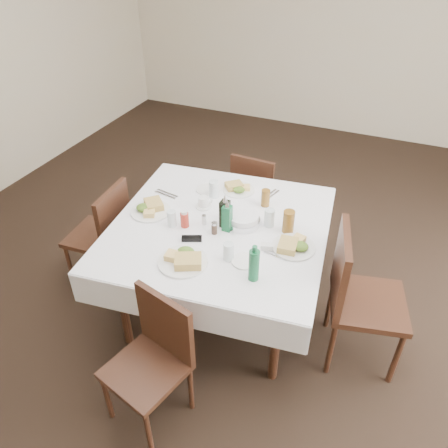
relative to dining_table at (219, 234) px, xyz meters
name	(u,v)px	position (x,y,z in m)	size (l,w,h in m)	color
ground_plane	(243,296)	(0.14, 0.15, -0.69)	(7.00, 7.00, 0.00)	black
room_shell	(251,80)	(0.14, 0.15, 1.02)	(6.04, 7.04, 2.80)	beige
dining_table	(219,234)	(0.00, 0.00, 0.00)	(1.58, 1.58, 0.76)	black
chair_north	(255,190)	(-0.08, 0.98, -0.22)	(0.41, 0.41, 0.82)	black
chair_south	(155,353)	(0.00, -0.90, -0.21)	(0.49, 0.49, 0.84)	black
chair_east	(355,291)	(0.95, -0.05, -0.13)	(0.55, 0.55, 0.98)	black
chair_west	(105,230)	(-0.93, -0.07, -0.19)	(0.44, 0.44, 0.87)	black
meal_north	(238,188)	(-0.05, 0.46, 0.09)	(0.24, 0.24, 0.05)	white
meal_south	(184,259)	(-0.04, -0.43, 0.10)	(0.30, 0.30, 0.07)	white
meal_east	(293,246)	(0.53, -0.05, 0.10)	(0.28, 0.28, 0.06)	white
meal_west	(150,209)	(-0.51, -0.04, 0.10)	(0.28, 0.28, 0.06)	white
side_plate_a	(207,190)	(-0.27, 0.37, 0.08)	(0.16, 0.16, 0.01)	white
side_plate_b	(244,261)	(0.29, -0.29, 0.08)	(0.16, 0.16, 0.01)	white
water_n	(214,189)	(-0.18, 0.31, 0.14)	(0.07, 0.07, 0.13)	silver
water_s	(229,252)	(0.19, -0.30, 0.13)	(0.06, 0.06, 0.12)	silver
water_e	(269,218)	(0.31, 0.13, 0.14)	(0.07, 0.07, 0.13)	silver
water_w	(172,219)	(-0.29, -0.13, 0.13)	(0.06, 0.06, 0.11)	silver
iced_tea_a	(265,198)	(0.21, 0.35, 0.14)	(0.06, 0.06, 0.13)	brown
iced_tea_b	(288,222)	(0.44, 0.11, 0.15)	(0.08, 0.08, 0.16)	brown
bread_basket	(243,220)	(0.14, 0.07, 0.11)	(0.23, 0.23, 0.08)	silver
oil_cruet_dark	(225,213)	(0.04, 0.01, 0.18)	(0.06, 0.06, 0.25)	black
oil_cruet_green	(227,217)	(0.07, -0.03, 0.18)	(0.06, 0.06, 0.24)	#146035
ketchup_bottle	(185,219)	(-0.21, -0.10, 0.13)	(0.06, 0.06, 0.12)	red
salt_shaker	(204,220)	(-0.10, -0.03, 0.11)	(0.03, 0.03, 0.07)	white
pepper_shaker	(214,228)	(0.01, -0.10, 0.12)	(0.04, 0.04, 0.09)	#443025
coffee_mug	(204,202)	(-0.19, 0.16, 0.11)	(0.12, 0.11, 0.08)	white
sunglasses	(192,239)	(-0.10, -0.22, 0.09)	(0.14, 0.09, 0.03)	black
green_bottle	(254,265)	(0.39, -0.40, 0.18)	(0.06, 0.06, 0.24)	#146035
sugar_caddy	(267,247)	(0.38, -0.12, 0.10)	(0.09, 0.06, 0.04)	white
cutlery_n	(271,195)	(0.20, 0.50, 0.08)	(0.08, 0.17, 0.01)	silver
cutlery_s	(168,260)	(-0.14, -0.45, 0.08)	(0.07, 0.17, 0.01)	silver
cutlery_e	(276,255)	(0.45, -0.15, 0.08)	(0.16, 0.06, 0.01)	silver
cutlery_w	(166,194)	(-0.52, 0.20, 0.08)	(0.20, 0.08, 0.01)	silver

